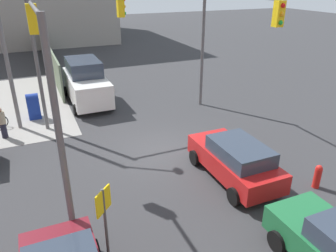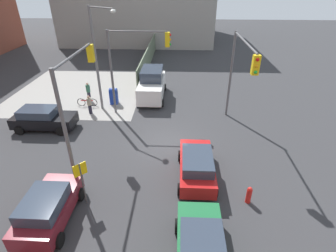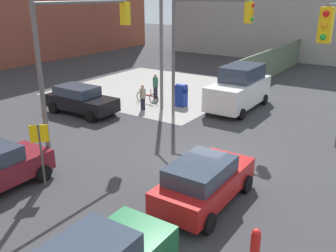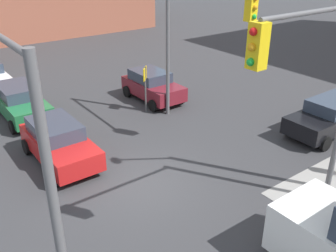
{
  "view_description": "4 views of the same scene",
  "coord_description": "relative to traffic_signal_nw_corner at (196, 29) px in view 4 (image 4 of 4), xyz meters",
  "views": [
    {
      "loc": [
        -12.16,
        4.93,
        7.13
      ],
      "look_at": [
        0.49,
        -0.58,
        0.89
      ],
      "focal_mm": 35.0,
      "sensor_mm": 36.0,
      "label": 1
    },
    {
      "loc": [
        -14.59,
        -0.71,
        9.68
      ],
      "look_at": [
        0.89,
        0.03,
        0.87
      ],
      "focal_mm": 28.0,
      "sensor_mm": 36.0,
      "label": 2
    },
    {
      "loc": [
        -13.14,
        -6.83,
        6.71
      ],
      "look_at": [
        -1.22,
        1.07,
        1.62
      ],
      "focal_mm": 40.0,
      "sensor_mm": 36.0,
      "label": 3
    },
    {
      "loc": [
        9.7,
        -5.97,
        7.73
      ],
      "look_at": [
        -0.27,
        1.39,
        1.8
      ],
      "focal_mm": 40.0,
      "sensor_mm": 36.0,
      "label": 4
    }
  ],
  "objects": [
    {
      "name": "ground_plane",
      "position": [
        2.48,
        -4.5,
        -4.62
      ],
      "size": [
        120.0,
        120.0,
        0.0
      ],
      "primitive_type": "plane",
      "color": "#333335"
    },
    {
      "name": "traffic_signal_nw_corner",
      "position": [
        0.0,
        0.0,
        0.0
      ],
      "size": [
        5.31,
        0.36,
        6.5
      ],
      "color": "#59595B",
      "rests_on": "ground"
    },
    {
      "name": "traffic_signal_se_corner",
      "position": [
        4.54,
        -9.0,
        0.06
      ],
      "size": [
        6.31,
        0.36,
        6.5
      ],
      "color": "#59595B",
      "rests_on": "ground"
    },
    {
      "name": "traffic_signal_ne_corner",
      "position": [
        6.98,
        -1.73,
        -0.04
      ],
      "size": [
        0.36,
        4.62,
        6.5
      ],
      "color": "#59595B",
      "rests_on": "ground"
    },
    {
      "name": "warning_sign_two_way",
      "position": [
        -2.92,
        -0.75,
        -2.98
      ],
      "size": [
        0.48,
        0.48,
        2.4
      ],
      "color": "#4C4C4C",
      "rests_on": "ground"
    },
    {
      "name": "sedan_black",
      "position": [
        4.1,
        4.59,
        -3.78
      ],
      "size": [
        2.02,
        4.37,
        1.62
      ],
      "color": "black",
      "rests_on": "ground"
    },
    {
      "name": "hatchback_maroon",
      "position": [
        -4.1,
        0.48,
        -3.78
      ],
      "size": [
        3.85,
        2.02,
        1.62
      ],
      "color": "maroon",
      "rests_on": "ground"
    },
    {
      "name": "sedan_green",
      "position": [
        -6.0,
        -6.15,
        -3.78
      ],
      "size": [
        4.43,
        2.02,
        1.62
      ],
      "color": "#1E6638",
      "rests_on": "ground"
    },
    {
      "name": "sedan_red",
      "position": [
        -0.79,
        -6.23,
        -3.78
      ],
      "size": [
        4.25,
        2.02,
        1.62
      ],
      "color": "#B21919",
      "rests_on": "ground"
    }
  ]
}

